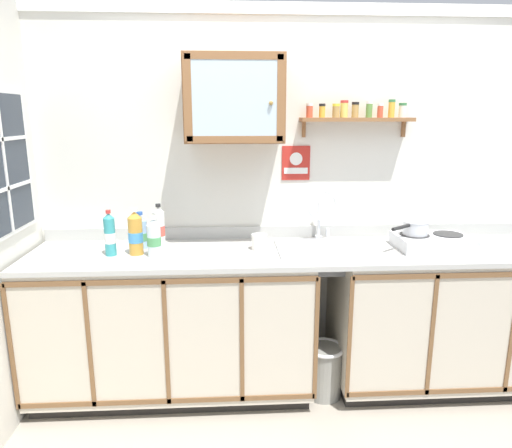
% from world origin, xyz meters
% --- Properties ---
extents(floor, '(6.38, 6.38, 0.00)m').
position_xyz_m(floor, '(0.00, 0.00, 0.00)').
color(floor, '#9E9384').
rests_on(floor, ground).
extents(back_wall, '(3.98, 0.07, 2.41)m').
position_xyz_m(back_wall, '(0.00, 0.59, 1.22)').
color(back_wall, silver).
rests_on(back_wall, ground).
extents(lower_cabinet_run, '(1.72, 0.64, 0.90)m').
position_xyz_m(lower_cabinet_run, '(-0.82, 0.25, 0.45)').
color(lower_cabinet_run, black).
rests_on(lower_cabinet_run, ground).
extents(lower_cabinet_run_right, '(1.47, 0.64, 0.90)m').
position_xyz_m(lower_cabinet_run_right, '(0.94, 0.25, 0.45)').
color(lower_cabinet_run_right, black).
rests_on(lower_cabinet_run_right, ground).
extents(countertop, '(3.34, 0.66, 0.03)m').
position_xyz_m(countertop, '(0.00, 0.25, 0.92)').
color(countertop, '#B2B2AD').
rests_on(countertop, lower_cabinet_run).
extents(backsplash, '(3.34, 0.02, 0.08)m').
position_xyz_m(backsplash, '(0.00, 0.56, 0.97)').
color(backsplash, '#B2B2AD').
rests_on(backsplash, countertop).
extents(sink, '(0.57, 0.47, 0.47)m').
position_xyz_m(sink, '(0.12, 0.29, 0.92)').
color(sink, silver).
rests_on(sink, countertop).
extents(hot_plate_stove, '(0.44, 0.31, 0.08)m').
position_xyz_m(hot_plate_stove, '(0.80, 0.24, 0.97)').
color(hot_plate_stove, silver).
rests_on(hot_plate_stove, countertop).
extents(saucepan, '(0.28, 0.23, 0.09)m').
position_xyz_m(saucepan, '(0.69, 0.26, 1.06)').
color(saucepan, silver).
rests_on(saucepan, hot_plate_stove).
extents(bottle_water_clear_0, '(0.08, 0.08, 0.24)m').
position_xyz_m(bottle_water_clear_0, '(-0.90, 0.17, 1.04)').
color(bottle_water_clear_0, silver).
rests_on(bottle_water_clear_0, countertop).
extents(bottle_opaque_white_1, '(0.07, 0.07, 0.28)m').
position_xyz_m(bottle_opaque_white_1, '(-0.90, 0.36, 1.06)').
color(bottle_opaque_white_1, white).
rests_on(bottle_opaque_white_1, countertop).
extents(bottle_water_blue_2, '(0.08, 0.08, 0.23)m').
position_xyz_m(bottle_water_blue_2, '(-1.01, 0.35, 1.03)').
color(bottle_water_blue_2, '#8CB7E0').
rests_on(bottle_water_blue_2, countertop).
extents(bottle_detergent_teal_3, '(0.07, 0.07, 0.27)m').
position_xyz_m(bottle_detergent_teal_3, '(-1.16, 0.21, 1.05)').
color(bottle_detergent_teal_3, teal).
rests_on(bottle_detergent_teal_3, countertop).
extents(bottle_juice_amber_4, '(0.09, 0.09, 0.28)m').
position_xyz_m(bottle_juice_amber_4, '(-1.01, 0.22, 1.06)').
color(bottle_juice_amber_4, gold).
rests_on(bottle_juice_amber_4, countertop).
extents(mug, '(0.10, 0.13, 0.10)m').
position_xyz_m(mug, '(-0.28, 0.28, 0.98)').
color(mug, white).
rests_on(mug, countertop).
extents(wall_cabinet, '(0.59, 0.35, 0.51)m').
position_xyz_m(wall_cabinet, '(-0.42, 0.40, 1.83)').
color(wall_cabinet, brown).
extents(spice_shelf, '(0.71, 0.14, 0.23)m').
position_xyz_m(spice_shelf, '(0.36, 0.50, 1.73)').
color(spice_shelf, brown).
extents(warning_sign, '(0.18, 0.01, 0.22)m').
position_xyz_m(warning_sign, '(-0.02, 0.56, 1.43)').
color(warning_sign, '#B2261E').
extents(window, '(0.03, 0.64, 0.79)m').
position_xyz_m(window, '(-1.68, 0.13, 1.48)').
color(window, '#262D38').
extents(trash_bin, '(0.25, 0.25, 0.34)m').
position_xyz_m(trash_bin, '(0.12, 0.14, 0.18)').
color(trash_bin, gray).
rests_on(trash_bin, ground).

